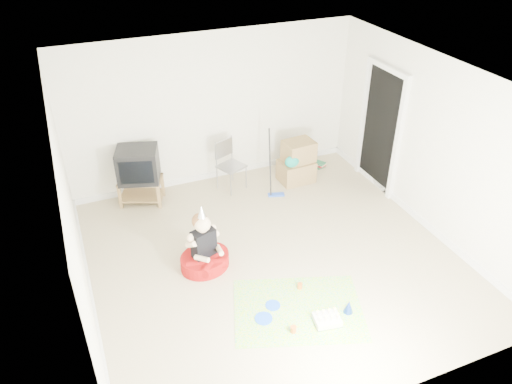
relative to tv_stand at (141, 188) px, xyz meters
name	(u,v)px	position (x,y,z in m)	size (l,w,h in m)	color
ground	(273,258)	(1.41, -2.17, -0.26)	(5.00, 5.00, 0.00)	#BFAF89
doorway_recess	(381,130)	(3.89, -0.97, 0.77)	(0.02, 0.90, 2.05)	black
tv_stand	(141,188)	(0.00, 0.00, 0.00)	(0.80, 0.66, 0.43)	olive
crt_tv	(138,165)	(0.00, 0.00, 0.45)	(0.64, 0.53, 0.55)	black
folding_chair	(231,166)	(1.52, -0.16, 0.18)	(0.52, 0.51, 0.89)	#949499
cardboard_boxes	(297,162)	(2.68, -0.35, 0.10)	(0.62, 0.49, 0.75)	olive
floor_mop	(276,182)	(2.14, -0.68, 0.00)	(0.29, 0.37, 1.12)	blue
book_pile	(319,164)	(3.30, -0.05, -0.21)	(0.23, 0.26, 0.10)	#226843
seated_woman	(204,254)	(0.46, -1.97, -0.04)	(0.87, 0.87, 1.01)	#9B0F0E
party_mat	(298,309)	(1.29, -3.20, -0.26)	(1.60, 1.16, 0.01)	#FF3585
birthday_cake	(327,320)	(1.52, -3.53, -0.21)	(0.35, 0.30, 0.15)	silver
blue_plate_near	(273,305)	(1.02, -3.03, -0.25)	(0.19, 0.19, 0.01)	blue
blue_plate_far	(264,318)	(0.83, -3.19, -0.25)	(0.22, 0.22, 0.01)	blue
orange_cup_near	(300,286)	(1.48, -2.87, -0.21)	(0.07, 0.07, 0.08)	#D45D17
orange_cup_far	(293,329)	(1.07, -3.51, -0.21)	(0.07, 0.07, 0.08)	#D45D17
blue_party_hat	(349,307)	(1.85, -3.48, -0.16)	(0.12, 0.12, 0.18)	#1738A3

